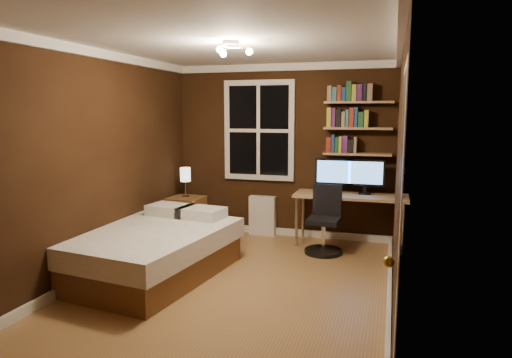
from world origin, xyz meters
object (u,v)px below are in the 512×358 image
(desk, at_px, (350,199))
(bed, at_px, (152,251))
(nightstand, at_px, (186,217))
(desk_lamp, at_px, (400,181))
(radiator, at_px, (262,216))
(monitor_left, at_px, (334,176))
(monitor_right, at_px, (365,177))
(office_chair, at_px, (324,228))
(bedside_lamp, at_px, (186,182))

(desk, bearing_deg, bed, -138.36)
(nightstand, xyz_separation_m, desk, (2.36, 0.19, 0.36))
(desk_lamp, bearing_deg, radiator, 171.32)
(monitor_left, xyz_separation_m, monitor_right, (0.42, 0.00, 0.00))
(desk, bearing_deg, monitor_right, 22.64)
(monitor_left, distance_m, desk_lamp, 0.89)
(office_chair, bearing_deg, desk, 59.06)
(nightstand, xyz_separation_m, desk_lamp, (2.99, 0.09, 0.64))
(radiator, relative_size, monitor_left, 1.14)
(monitor_left, relative_size, office_chair, 0.58)
(desk, distance_m, monitor_right, 0.36)
(office_chair, bearing_deg, nightstand, 178.21)
(bedside_lamp, distance_m, office_chair, 2.13)
(desk_lamp, bearing_deg, bed, -147.42)
(nightstand, xyz_separation_m, bedside_lamp, (0.00, 0.00, 0.51))
(bedside_lamp, relative_size, monitor_right, 0.85)
(bed, relative_size, desk, 1.40)
(monitor_left, bearing_deg, desk, -17.35)
(nightstand, height_order, desk, desk)
(nightstand, height_order, office_chair, office_chair)
(bed, distance_m, office_chair, 2.22)
(desk_lamp, bearing_deg, office_chair, -161.48)
(monitor_left, bearing_deg, monitor_right, 0.00)
(monitor_right, xyz_separation_m, desk_lamp, (0.45, -0.18, -0.02))
(nightstand, xyz_separation_m, radiator, (1.06, 0.39, 0.00))
(desk, distance_m, monitor_left, 0.39)
(nightstand, bearing_deg, bed, -75.17)
(bed, distance_m, nightstand, 1.64)
(bed, relative_size, desk_lamp, 4.77)
(desk, bearing_deg, desk_lamp, -9.03)
(desk, bearing_deg, bedside_lamp, -175.32)
(nightstand, distance_m, desk, 2.39)
(radiator, xyz_separation_m, desk, (1.30, -0.19, 0.36))
(bed, distance_m, bedside_lamp, 1.72)
(desk, height_order, desk_lamp, desk_lamp)
(radiator, xyz_separation_m, monitor_left, (1.06, -0.12, 0.66))
(radiator, bearing_deg, nightstand, -159.94)
(radiator, bearing_deg, monitor_left, -6.41)
(office_chair, bearing_deg, bedside_lamp, 178.21)
(radiator, height_order, office_chair, office_chair)
(bedside_lamp, height_order, desk, bedside_lamp)
(bed, xyz_separation_m, desk, (2.02, 1.80, 0.37))
(nightstand, height_order, radiator, same)
(bed, height_order, office_chair, office_chair)
(radiator, xyz_separation_m, office_chair, (1.01, -0.60, 0.03))
(nightstand, bearing_deg, bedside_lamp, 0.00)
(bed, relative_size, nightstand, 3.59)
(office_chair, bearing_deg, radiator, 153.33)
(bed, relative_size, monitor_right, 4.08)
(nightstand, relative_size, monitor_left, 1.14)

